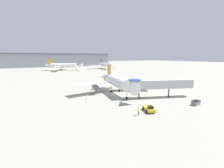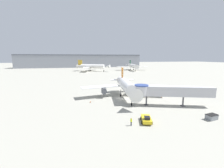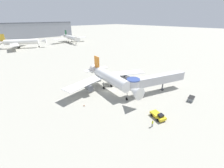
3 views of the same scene
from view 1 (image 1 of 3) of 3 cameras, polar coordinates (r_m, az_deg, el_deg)
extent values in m
plane|color=#9E9B8E|center=(54.36, 0.16, -3.76)|extent=(800.00, 800.00, 0.00)
cylinder|color=white|center=(54.26, 1.95, 0.89)|extent=(6.08, 17.16, 3.62)
cone|color=white|center=(43.61, 7.54, -1.51)|extent=(4.17, 4.47, 3.62)
cone|color=white|center=(63.28, -1.19, 2.24)|extent=(4.38, 5.90, 3.62)
cube|color=white|center=(54.50, -7.70, 0.17)|extent=(14.40, 6.42, 0.22)
cube|color=white|center=(60.37, 8.82, 1.12)|extent=(14.31, 9.97, 0.22)
cube|color=orange|center=(62.65, -1.12, 5.15)|extent=(0.74, 3.41, 4.70)
cube|color=white|center=(63.45, -1.27, 2.84)|extent=(9.70, 3.77, 0.18)
cylinder|color=#565960|center=(53.97, -6.29, -1.25)|extent=(2.47, 3.67, 1.99)
cylinder|color=#565960|center=(59.17, 8.30, -0.27)|extent=(2.47, 3.67, 1.99)
cylinder|color=#4C4C51|center=(47.10, 5.69, -4.15)|extent=(0.18, 0.18, 2.08)
cylinder|color=black|center=(47.37, 5.67, -5.37)|extent=(0.39, 0.93, 0.90)
cylinder|color=#4C4C51|center=(56.19, -0.38, -1.73)|extent=(0.22, 0.22, 2.08)
cylinder|color=black|center=(56.41, -0.38, -2.77)|extent=(0.53, 0.95, 0.90)
cylinder|color=#4C4C51|center=(57.29, 2.70, -1.51)|extent=(0.22, 0.22, 2.08)
cylinder|color=black|center=(57.51, 2.69, -2.52)|extent=(0.53, 0.95, 0.90)
cube|color=#B7B7BC|center=(52.32, 19.08, -0.03)|extent=(19.79, 8.99, 2.80)
cylinder|color=#B7B7BC|center=(48.51, 8.53, -0.34)|extent=(3.90, 3.90, 2.80)
cylinder|color=navy|center=(48.25, 8.58, 1.47)|extent=(4.10, 4.09, 0.30)
cylinder|color=#56565B|center=(49.60, 10.22, -3.55)|extent=(0.44, 0.44, 2.94)
cube|color=#333338|center=(49.95, 10.17, -5.12)|extent=(1.10, 1.10, 0.12)
cylinder|color=#56565B|center=(53.83, 20.79, -2.97)|extent=(0.44, 0.44, 2.94)
cube|color=#333338|center=(54.15, 20.70, -4.42)|extent=(1.10, 1.10, 0.12)
cube|color=yellow|center=(38.37, 13.86, -9.05)|extent=(3.17, 4.52, 0.68)
cube|color=black|center=(37.36, 14.45, -8.57)|extent=(1.47, 1.47, 0.61)
cylinder|color=black|center=(37.14, 13.08, -10.23)|extent=(0.51, 0.74, 0.68)
cylinder|color=black|center=(37.89, 15.90, -9.94)|extent=(0.51, 0.74, 0.68)
cylinder|color=black|center=(39.12, 11.85, -9.11)|extent=(0.51, 0.74, 0.68)
cylinder|color=black|center=(39.83, 14.54, -8.87)|extent=(0.51, 0.74, 0.68)
cube|color=gray|center=(48.07, 29.30, -6.28)|extent=(2.62, 1.83, 1.14)
cube|color=black|center=(47.92, 29.37, -5.58)|extent=(2.78, 1.94, 0.08)
cube|color=black|center=(60.47, 13.23, -2.57)|extent=(0.36, 0.36, 0.04)
cone|color=orange|center=(60.41, 13.24, -2.29)|extent=(0.25, 0.25, 0.56)
cylinder|color=white|center=(60.39, 13.24, -2.23)|extent=(0.14, 0.14, 0.07)
cube|color=black|center=(48.12, -9.90, -5.75)|extent=(0.36, 0.36, 0.04)
cone|color=orange|center=(48.04, -9.91, -5.40)|extent=(0.25, 0.25, 0.57)
cylinder|color=white|center=(48.02, -9.91, -5.32)|extent=(0.14, 0.14, 0.07)
cylinder|color=#1E2338|center=(35.51, 9.94, -10.95)|extent=(0.12, 0.12, 0.83)
cylinder|color=#1E2338|center=(35.46, 10.21, -10.99)|extent=(0.12, 0.12, 0.83)
cube|color=#D1E019|center=(35.22, 10.12, -9.83)|extent=(0.34, 0.38, 0.66)
sphere|color=tan|center=(35.07, 10.14, -9.15)|extent=(0.23, 0.23, 0.23)
cylinder|color=white|center=(155.69, -17.96, 6.76)|extent=(23.87, 15.03, 4.13)
cone|color=white|center=(151.59, -12.04, 6.95)|extent=(5.93, 5.75, 4.13)
cone|color=white|center=(160.39, -22.69, 6.56)|extent=(7.40, 6.51, 4.13)
cube|color=white|center=(147.78, -20.15, 6.19)|extent=(7.99, 15.43, 0.22)
cube|color=white|center=(165.60, -17.96, 6.69)|extent=(14.45, 14.37, 0.22)
cube|color=gold|center=(160.13, -22.68, 7.88)|extent=(4.21, 2.33, 5.37)
cube|color=white|center=(160.47, -22.81, 6.81)|extent=(7.46, 10.36, 0.18)
cylinder|color=#4C4C51|center=(152.68, -13.51, 5.69)|extent=(0.18, 0.18, 2.37)
cylinder|color=black|center=(152.77, -13.50, 5.25)|extent=(1.10, 0.74, 1.10)
cylinder|color=#4C4C51|center=(155.10, -19.19, 5.47)|extent=(0.22, 0.22, 2.37)
cylinder|color=black|center=(155.19, -19.16, 5.04)|extent=(1.16, 0.86, 1.10)
cylinder|color=#4C4C51|center=(158.61, -18.76, 5.59)|extent=(0.22, 0.22, 2.37)
cylinder|color=black|center=(158.70, -18.73, 5.16)|extent=(1.16, 0.86, 1.10)
cylinder|color=white|center=(167.78, -2.96, 7.40)|extent=(7.51, 25.34, 3.96)
cone|color=white|center=(152.26, -1.21, 7.12)|extent=(4.55, 4.88, 3.96)
cone|color=white|center=(181.14, -4.22, 7.59)|extent=(4.78, 6.45, 3.96)
cube|color=white|center=(168.37, -6.40, 7.12)|extent=(15.86, 8.14, 0.22)
cube|color=white|center=(173.67, -0.21, 7.28)|extent=(16.06, 11.75, 0.22)
cube|color=#1E6638|center=(180.73, -4.21, 8.72)|extent=(0.90, 4.58, 5.15)
cube|color=white|center=(181.40, -4.25, 7.82)|extent=(10.63, 4.65, 0.18)
cylinder|color=#4C4C51|center=(156.31, -1.67, 6.05)|extent=(0.18, 0.18, 2.28)
cylinder|color=black|center=(156.40, -1.67, 5.63)|extent=(0.41, 1.13, 1.10)
cylinder|color=#4C4C51|center=(170.48, -3.83, 6.38)|extent=(0.22, 0.22, 2.28)
cylinder|color=black|center=(170.56, -3.83, 6.00)|extent=(0.55, 1.15, 1.10)
cylinder|color=#4C4C51|center=(171.47, -2.67, 6.42)|extent=(0.22, 0.22, 2.28)
cylinder|color=black|center=(171.55, -2.67, 6.04)|extent=(0.55, 1.15, 1.10)
cube|color=gray|center=(222.46, -23.15, 8.22)|extent=(171.43, 19.67, 16.76)
cube|color=#4C515B|center=(222.45, -23.31, 10.53)|extent=(171.43, 20.06, 1.20)
camera|label=2|loc=(9.98, 70.09, 7.54)|focal=24.00mm
camera|label=3|loc=(16.54, -57.76, 42.94)|focal=24.00mm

